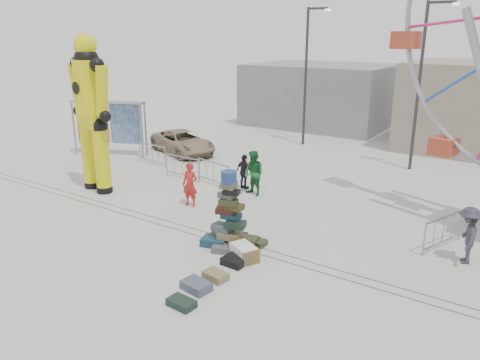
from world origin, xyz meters
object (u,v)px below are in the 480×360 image
Objects in this scene: barricade_wheel_front at (443,232)px; pedestrian_grey at (468,235)px; pedestrian_green at (254,173)px; steamer_trunk at (244,252)px; parked_suv at (183,142)px; banner_scaffold at (109,115)px; barricade_dummy_c at (213,173)px; barricade_dummy_b at (182,167)px; crash_test_dummy at (91,109)px; barricade_dummy_a at (152,154)px; pedestrian_red at (190,185)px; lamp_post_right at (422,79)px; lamp_post_left at (307,70)px; pedestrian_black at (244,172)px; suitcase_tower at (230,225)px.

barricade_wheel_front is 1.15× the size of pedestrian_grey.
pedestrian_green is 1.10× the size of pedestrian_grey.
steamer_trunk is 13.63m from parked_suv.
banner_scaffold is 2.06× the size of barricade_dummy_c.
barricade_dummy_b is at bearing 105.29° from barricade_wheel_front.
crash_test_dummy reaches higher than barricade_dummy_a.
pedestrian_red is at bearing -60.14° from barricade_dummy_c.
pedestrian_green is at bearing 146.27° from steamer_trunk.
banner_scaffold is at bearing 150.61° from parked_suv.
barricade_dummy_a is at bearing -179.86° from barricade_dummy_c.
lamp_post_right reaches higher than barricade_wheel_front.
pedestrian_grey is (10.99, -11.41, -3.61)m from lamp_post_left.
barricade_dummy_c is (-5.17, 5.33, 0.33)m from steamer_trunk.
barricade_wheel_front is (3.20, -8.74, -3.93)m from lamp_post_right.
pedestrian_green is (-2.91, 5.15, 0.74)m from steamer_trunk.
pedestrian_green is at bearing -3.51° from barricade_dummy_a.
pedestrian_red is at bearing -119.89° from lamp_post_right.
pedestrian_grey is at bearing 2.38° from barricade_dummy_c.
pedestrian_green is at bearing 158.68° from pedestrian_black.
barricade_dummy_a is 7.11m from pedestrian_green.
barricade_dummy_b is (6.25, -1.17, -1.72)m from banner_scaffold.
parked_suv reaches higher than barricade_dummy_c.
barricade_wheel_front is 1.04× the size of pedestrian_green.
steamer_trunk is at bearing -49.14° from banner_scaffold.
suitcase_tower is at bearing -101.44° from lamp_post_right.
barricade_wheel_front is at bearing -69.86° from lamp_post_right.
banner_scaffold is at bearing -176.12° from barricade_dummy_c.
banner_scaffold reaches higher than barricade_dummy_b.
pedestrian_black is (-2.80, 5.10, 0.07)m from suitcase_tower.
lamp_post_right is at bearing 55.10° from crash_test_dummy.
barricade_dummy_c is at bearing 97.92° from pedestrian_red.
barricade_dummy_b is 1.80m from barricade_dummy_c.
pedestrian_red is (-9.11, -1.53, 0.33)m from barricade_wheel_front.
lamp_post_right is at bearing 42.98° from barricade_dummy_b.
steamer_trunk is at bearing -41.87° from suitcase_tower.
barricade_wheel_front is 1.13× the size of pedestrian_red.
pedestrian_green reaches higher than pedestrian_grey.
barricade_wheel_front is at bearing 21.47° from suitcase_tower.
pedestrian_red is 9.93m from pedestrian_grey.
lamp_post_right is 10.84m from pedestrian_grey.
banner_scaffold is 9.66m from pedestrian_black.
steamer_trunk is 6.78m from pedestrian_black.
lamp_post_left reaches higher than pedestrian_black.
suitcase_tower reaches higher than steamer_trunk.
suitcase_tower reaches higher than barricade_dummy_c.
pedestrian_red is (1.10, -12.27, -3.60)m from lamp_post_left.
lamp_post_right is 1.00× the size of lamp_post_left.
pedestrian_black is (1.69, -9.29, -3.71)m from lamp_post_left.
pedestrian_grey is (5.58, 3.52, 0.65)m from steamer_trunk.
steamer_trunk is at bearing -3.40° from crash_test_dummy.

